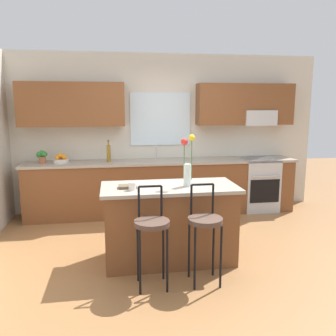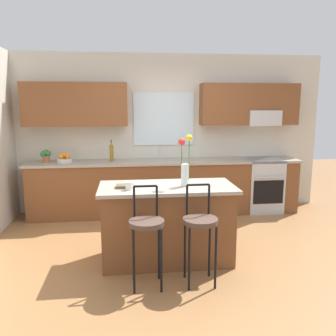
# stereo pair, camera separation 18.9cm
# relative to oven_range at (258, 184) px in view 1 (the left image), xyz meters

# --- Properties ---
(ground_plane) EXTENTS (14.00, 14.00, 0.00)m
(ground_plane) POSITION_rel_oven_range_xyz_m (-1.70, -1.68, -0.46)
(ground_plane) COLOR olive
(back_wall_assembly) EXTENTS (5.60, 0.50, 2.70)m
(back_wall_assembly) POSITION_rel_oven_range_xyz_m (-1.67, 0.31, 1.05)
(back_wall_assembly) COLOR beige
(back_wall_assembly) RESTS_ON ground
(counter_run) EXTENTS (4.56, 0.64, 0.92)m
(counter_run) POSITION_rel_oven_range_xyz_m (-1.70, 0.02, 0.01)
(counter_run) COLOR brown
(counter_run) RESTS_ON ground
(sink_faucet) EXTENTS (0.02, 0.13, 0.23)m
(sink_faucet) POSITION_rel_oven_range_xyz_m (-1.79, 0.17, 0.60)
(sink_faucet) COLOR #B7BABC
(sink_faucet) RESTS_ON counter_run
(oven_range) EXTENTS (0.60, 0.64, 0.92)m
(oven_range) POSITION_rel_oven_range_xyz_m (0.00, 0.00, 0.00)
(oven_range) COLOR #B7BABC
(oven_range) RESTS_ON ground
(kitchen_island) EXTENTS (1.58, 0.74, 0.92)m
(kitchen_island) POSITION_rel_oven_range_xyz_m (-1.89, -1.83, 0.00)
(kitchen_island) COLOR brown
(kitchen_island) RESTS_ON ground
(bar_stool_near) EXTENTS (0.36, 0.36, 1.04)m
(bar_stool_near) POSITION_rel_oven_range_xyz_m (-2.16, -2.41, 0.18)
(bar_stool_near) COLOR black
(bar_stool_near) RESTS_ON ground
(bar_stool_middle) EXTENTS (0.36, 0.36, 1.04)m
(bar_stool_middle) POSITION_rel_oven_range_xyz_m (-1.61, -2.41, 0.18)
(bar_stool_middle) COLOR black
(bar_stool_middle) RESTS_ON ground
(flower_vase) EXTENTS (0.16, 0.09, 0.60)m
(flower_vase) POSITION_rel_oven_range_xyz_m (-1.69, -1.88, 0.71)
(flower_vase) COLOR silver
(flower_vase) RESTS_ON kitchen_island
(mug_ceramic) EXTENTS (0.08, 0.08, 0.09)m
(mug_ceramic) POSITION_rel_oven_range_xyz_m (-2.33, -1.98, 0.51)
(mug_ceramic) COLOR silver
(mug_ceramic) RESTS_ON kitchen_island
(cookbook) EXTENTS (0.20, 0.15, 0.03)m
(cookbook) POSITION_rel_oven_range_xyz_m (-2.38, -1.86, 0.48)
(cookbook) COLOR brown
(cookbook) RESTS_ON kitchen_island
(fruit_bowl_oranges) EXTENTS (0.24, 0.24, 0.16)m
(fruit_bowl_oranges) POSITION_rel_oven_range_xyz_m (-3.36, 0.03, 0.52)
(fruit_bowl_oranges) COLOR silver
(fruit_bowl_oranges) RESTS_ON counter_run
(bottle_olive_oil) EXTENTS (0.06, 0.06, 0.35)m
(bottle_olive_oil) POSITION_rel_oven_range_xyz_m (-2.60, 0.02, 0.61)
(bottle_olive_oil) COLOR olive
(bottle_olive_oil) RESTS_ON counter_run
(potted_plant_small) EXTENTS (0.18, 0.12, 0.21)m
(potted_plant_small) POSITION_rel_oven_range_xyz_m (-3.65, 0.03, 0.58)
(potted_plant_small) COLOR #9E5B3D
(potted_plant_small) RESTS_ON counter_run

